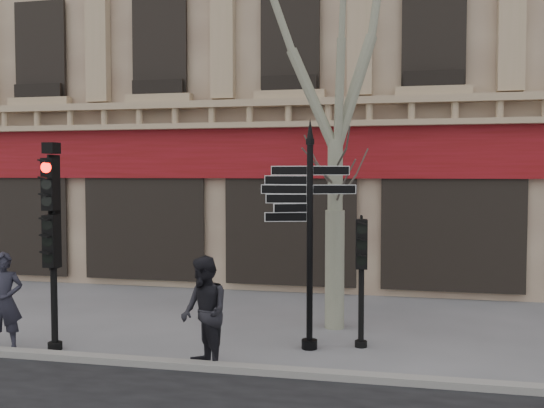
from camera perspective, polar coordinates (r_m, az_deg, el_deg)
The scene contains 9 objects.
ground at distance 11.12m, azimuth -2.96°, elevation -13.20°, with size 80.00×80.00×0.00m, color #5B5C60.
kerb at distance 9.82m, azimuth -5.14°, elevation -15.06°, with size 80.00×0.25×0.12m, color gray.
building at distance 23.71m, azimuth 5.18°, elevation 17.36°, with size 28.00×15.52×18.00m.
fingerpost at distance 10.53m, azimuth 3.59°, elevation 0.87°, with size 1.84×1.84×4.04m.
traffic_signal_main at distance 11.15m, azimuth -19.95°, elevation -1.40°, with size 0.42×0.32×3.61m.
traffic_signal_secondary at distance 10.84m, azimuth 8.43°, elevation -5.06°, with size 0.41×0.31×2.28m.
plane_tree at distance 12.45m, azimuth 6.06°, elevation 18.26°, with size 3.42×3.42×9.09m.
pedestrian_a at distance 11.64m, azimuth -23.90°, elevation -8.38°, with size 0.63×0.41×1.72m, color #22222D.
pedestrian_b at distance 9.76m, azimuth -6.39°, elevation -10.12°, with size 0.87×0.67×1.78m, color black.
Camera 1 is at (2.77, -10.32, 3.10)m, focal length 40.00 mm.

